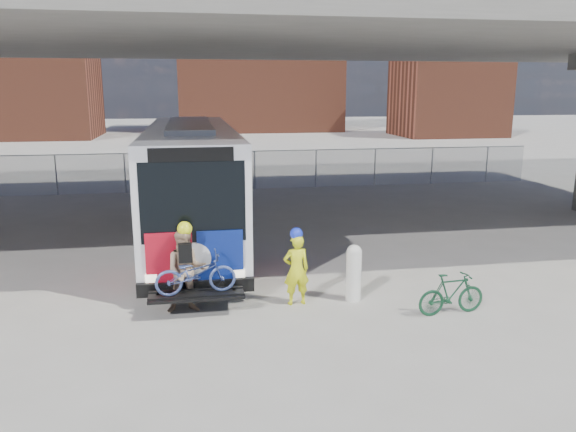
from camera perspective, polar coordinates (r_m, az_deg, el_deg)
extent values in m
plane|color=#9E9991|center=(15.36, -1.90, -5.04)|extent=(160.00, 160.00, 0.00)
cube|color=silver|center=(18.11, -9.77, 3.87)|extent=(2.55, 12.00, 3.20)
cube|color=black|center=(18.52, -9.86, 6.06)|extent=(2.61, 11.00, 1.28)
cube|color=black|center=(12.18, -9.64, 1.41)|extent=(2.24, 0.12, 1.76)
cube|color=black|center=(12.03, -9.82, 6.20)|extent=(1.78, 0.12, 0.30)
cube|color=black|center=(12.59, -9.32, -7.11)|extent=(2.55, 0.20, 0.30)
cube|color=#AD0D1F|center=(12.43, -11.97, -4.34)|extent=(1.00, 0.08, 1.20)
cube|color=navy|center=(12.43, -6.89, -4.14)|extent=(1.00, 0.08, 1.20)
cylinder|color=silver|center=(12.40, -9.42, -4.27)|extent=(0.70, 0.06, 0.70)
cube|color=gray|center=(17.94, -9.98, 9.15)|extent=(1.28, 7.20, 0.14)
cube|color=black|center=(12.12, -9.28, -7.91)|extent=(2.00, 0.70, 0.06)
cylinder|color=black|center=(14.19, -14.11, -4.83)|extent=(0.30, 1.00, 1.00)
cylinder|color=black|center=(14.19, -4.74, -4.47)|extent=(0.30, 1.00, 1.00)
cylinder|color=black|center=(22.53, -12.65, 1.73)|extent=(0.30, 1.00, 1.00)
cylinder|color=black|center=(22.53, -6.77, 1.96)|extent=(0.30, 1.00, 1.00)
cube|color=#AD0D1F|center=(14.56, -14.71, -1.14)|extent=(0.06, 2.60, 1.70)
cube|color=navy|center=(16.12, -14.27, 0.21)|extent=(0.06, 1.40, 1.70)
cube|color=#AD0D1F|center=(14.57, -4.43, -0.75)|extent=(0.06, 2.60, 1.70)
cube|color=navy|center=(16.12, -4.99, 0.56)|extent=(0.06, 1.40, 1.70)
imported|color=#445795|center=(11.96, -9.36, -5.78)|extent=(1.75, 0.77, 0.89)
cube|color=#605E59|center=(18.71, -3.88, 19.05)|extent=(40.00, 16.00, 1.50)
cylinder|color=gray|center=(27.41, -22.48, 3.85)|extent=(0.06, 0.06, 1.80)
cylinder|color=gray|center=(26.83, -14.10, 4.26)|extent=(0.06, 0.06, 1.80)
cylinder|color=gray|center=(26.83, -5.53, 4.59)|extent=(0.06, 0.06, 1.80)
cylinder|color=gray|center=(27.42, 2.86, 4.81)|extent=(0.06, 0.06, 1.80)
cylinder|color=gray|center=(28.57, 10.73, 4.92)|extent=(0.06, 0.06, 1.80)
cylinder|color=gray|center=(30.21, 17.88, 4.95)|extent=(0.06, 0.06, 1.80)
plane|color=gray|center=(26.83, -5.53, 4.59)|extent=(30.00, 0.00, 30.00)
cube|color=gray|center=(26.72, -5.58, 6.54)|extent=(30.00, 0.05, 0.04)
cube|color=brown|center=(61.59, -25.56, 11.85)|extent=(14.00, 10.00, 10.00)
cube|color=brown|center=(66.98, -3.15, 13.88)|extent=(18.00, 12.00, 12.00)
cube|color=brown|center=(60.38, 15.92, 11.65)|extent=(10.00, 8.00, 8.00)
cylinder|color=brown|center=(71.73, 3.20, 19.01)|extent=(2.20, 2.20, 25.00)
cylinder|color=white|center=(12.81, 6.67, -6.11)|extent=(0.34, 0.34, 1.14)
sphere|color=white|center=(12.64, 6.74, -3.66)|extent=(0.34, 0.34, 0.34)
imported|color=yellow|center=(12.44, 0.85, -5.48)|extent=(0.62, 0.44, 1.60)
sphere|color=#1A32E4|center=(12.21, 0.86, -1.82)|extent=(0.28, 0.28, 0.28)
imported|color=tan|center=(12.20, -10.28, -5.53)|extent=(0.91, 0.72, 1.82)
sphere|color=#F6FF1A|center=(11.94, -10.46, -1.28)|extent=(0.32, 0.32, 0.32)
cube|color=black|center=(11.87, -10.40, -3.72)|extent=(0.29, 0.17, 0.40)
imported|color=#154127|center=(12.49, 16.28, -7.60)|extent=(1.55, 0.56, 0.91)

